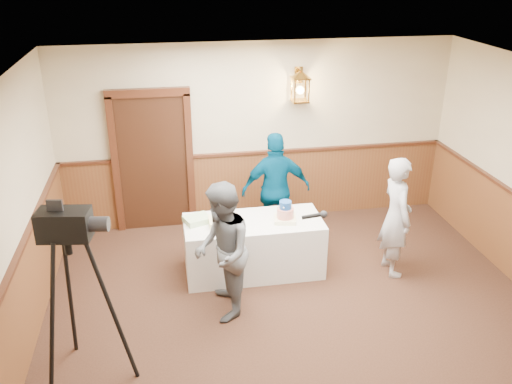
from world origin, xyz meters
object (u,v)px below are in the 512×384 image
Objects in this scene: tv_camera_rig at (78,308)px; sheet_cake_yellow at (224,221)px; display_table at (253,246)px; interviewer at (222,252)px; tiered_cake at (285,213)px; sheet_cake_green at (197,220)px; baker at (396,217)px; assistant_p at (276,190)px.

sheet_cake_yellow is at bearing 54.82° from tv_camera_rig.
display_table is 1.09× the size of interviewer.
tiered_cake is 1.14m from sheet_cake_green.
interviewer is 2.39m from baker.
assistant_p reaches higher than sheet_cake_green.
tiered_cake is (0.41, -0.07, 0.49)m from display_table.
sheet_cake_green is 2.58m from baker.
display_table is 0.98m from assistant_p.
interviewer is at bearing -120.58° from display_table.
display_table is 0.64m from tiered_cake.
display_table is 1.10m from interviewer.
sheet_cake_green is 0.17× the size of tv_camera_rig.
assistant_p is at bearing 28.47° from sheet_cake_green.
tiered_cake is at bearing 79.12° from baker.
sheet_cake_yellow is 1.13m from assistant_p.
interviewer is at bearing -77.38° from sheet_cake_green.
interviewer is at bearing -139.29° from tiered_cake.
display_table is at bearing -7.35° from sheet_cake_green.
interviewer is at bearing 102.12° from baker.
tiered_cake reaches higher than sheet_cake_yellow.
tiered_cake is 0.20× the size of baker.
tv_camera_rig reaches higher than display_table.
tiered_cake is at bearing -3.46° from sheet_cake_yellow.
sheet_cake_green is 0.20× the size of baker.
assistant_p is at bearing 152.00° from interviewer.
baker reaches higher than display_table.
sheet_cake_yellow is at bearing -19.29° from sheet_cake_green.
tiered_cake is 2.89m from tv_camera_rig.
display_table is at bearing 3.61° from sheet_cake_yellow.
sheet_cake_yellow reaches higher than sheet_cake_green.
sheet_cake_yellow is at bearing 174.90° from interviewer.
baker reaches higher than sheet_cake_green.
sheet_cake_green is at bearing -164.17° from interviewer.
baker is at bearing -7.74° from sheet_cake_yellow.
display_table is at bearing 169.93° from tiered_cake.
display_table is 2.66m from tv_camera_rig.
baker reaches higher than sheet_cake_yellow.
assistant_p is (0.96, 1.59, 0.01)m from interviewer.
baker is at bearing 142.23° from assistant_p.
sheet_cake_yellow is at bearing 81.48° from baker.
tv_camera_rig reaches higher than baker.
sheet_cake_green is at bearing 28.33° from assistant_p.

